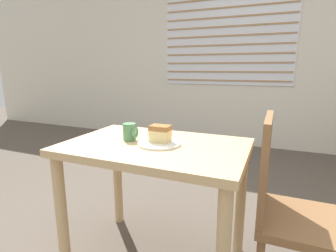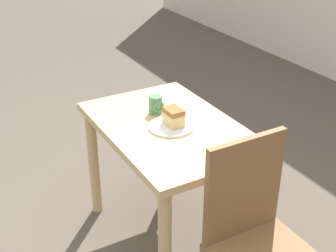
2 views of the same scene
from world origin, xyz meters
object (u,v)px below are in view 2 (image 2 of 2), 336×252
Objects in this scene: dining_table_near at (170,146)px; plate at (171,127)px; cake_slice at (173,117)px; coffee_mug at (156,105)px; chair_near_window at (257,237)px.

plate is (0.03, -0.01, 0.13)m from dining_table_near.
dining_table_near is at bearing -167.02° from cake_slice.
cake_slice reaches higher than coffee_mug.
plate reaches higher than dining_table_near.
dining_table_near is at bearing 164.94° from plate.
cake_slice is at bearing 93.40° from chair_near_window.
coffee_mug reaches higher than dining_table_near.
dining_table_near is at bearing -1.96° from coffee_mug.
dining_table_near is 0.23m from coffee_mug.
chair_near_window is 0.88m from coffee_mug.
cake_slice is at bearing 12.98° from dining_table_near.
coffee_mug is (-0.18, -0.00, -0.01)m from cake_slice.
dining_table_near is at bearing 93.81° from chair_near_window.
cake_slice reaches higher than dining_table_near.
plate is at bearing -15.06° from dining_table_near.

